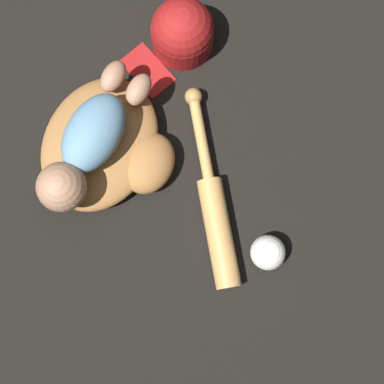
# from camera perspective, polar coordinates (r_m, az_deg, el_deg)

# --- Properties ---
(ground_plane) EXTENTS (6.00, 6.00, 0.00)m
(ground_plane) POSITION_cam_1_polar(r_m,az_deg,el_deg) (1.49, -8.00, 1.40)
(ground_plane) COLOR black
(baseball_glove) EXTENTS (0.38, 0.36, 0.08)m
(baseball_glove) POSITION_cam_1_polar(r_m,az_deg,el_deg) (1.46, -7.49, 3.99)
(baseball_glove) COLOR #A8703D
(baseball_glove) RESTS_ON ground
(baby_figure) EXTENTS (0.37, 0.16, 0.11)m
(baby_figure) POSITION_cam_1_polar(r_m,az_deg,el_deg) (1.38, -9.34, 4.13)
(baby_figure) COLOR #6693B2
(baby_figure) RESTS_ON baseball_glove
(baseball_bat) EXTENTS (0.34, 0.37, 0.06)m
(baseball_bat) POSITION_cam_1_polar(r_m,az_deg,el_deg) (1.44, 2.03, -1.65)
(baseball_bat) COLOR tan
(baseball_bat) RESTS_ON ground
(baseball) EXTENTS (0.08, 0.08, 0.08)m
(baseball) POSITION_cam_1_polar(r_m,az_deg,el_deg) (1.42, 6.76, -5.36)
(baseball) COLOR white
(baseball) RESTS_ON ground
(baseball_cap) EXTENTS (0.23, 0.16, 0.15)m
(baseball_cap) POSITION_cam_1_polar(r_m,az_deg,el_deg) (1.52, -0.90, 14.04)
(baseball_cap) COLOR maroon
(baseball_cap) RESTS_ON ground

